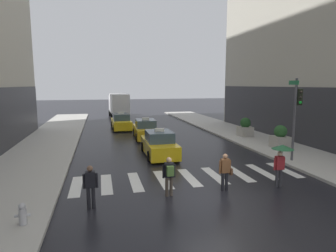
% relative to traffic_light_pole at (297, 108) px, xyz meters
% --- Properties ---
extents(ground_plane, '(160.00, 160.00, 0.00)m').
position_rel_traffic_light_pole_xyz_m(ground_plane, '(-6.83, -4.17, -3.26)').
color(ground_plane, black).
extents(crosswalk_markings, '(11.30, 2.80, 0.01)m').
position_rel_traffic_light_pole_xyz_m(crosswalk_markings, '(-6.83, -1.17, -3.25)').
color(crosswalk_markings, silver).
rests_on(crosswalk_markings, ground).
extents(traffic_light_pole, '(0.44, 0.84, 4.80)m').
position_rel_traffic_light_pole_xyz_m(traffic_light_pole, '(0.00, 0.00, 0.00)').
color(traffic_light_pole, '#47474C').
rests_on(traffic_light_pole, curb_right).
extents(taxi_lead, '(1.96, 4.55, 1.80)m').
position_rel_traffic_light_pole_xyz_m(taxi_lead, '(-7.40, 3.50, -2.53)').
color(taxi_lead, yellow).
rests_on(taxi_lead, ground).
extents(taxi_second, '(2.06, 4.60, 1.80)m').
position_rel_traffic_light_pole_xyz_m(taxi_second, '(-7.30, 9.78, -2.53)').
color(taxi_second, gold).
rests_on(taxi_second, ground).
extents(taxi_third, '(2.00, 4.57, 1.80)m').
position_rel_traffic_light_pole_xyz_m(taxi_third, '(-8.97, 15.27, -2.53)').
color(taxi_third, yellow).
rests_on(taxi_third, ground).
extents(box_truck, '(2.47, 7.60, 3.35)m').
position_rel_traffic_light_pole_xyz_m(box_truck, '(-8.57, 25.09, -1.41)').
color(box_truck, '#2D2D2D').
rests_on(box_truck, ground).
extents(pedestrian_with_umbrella, '(0.96, 0.96, 1.94)m').
position_rel_traffic_light_pole_xyz_m(pedestrian_with_umbrella, '(-3.24, -3.37, -1.74)').
color(pedestrian_with_umbrella, '#333338').
rests_on(pedestrian_with_umbrella, ground).
extents(pedestrian_with_backpack, '(0.55, 0.43, 1.65)m').
position_rel_traffic_light_pole_xyz_m(pedestrian_with_backpack, '(-8.39, -3.30, -2.29)').
color(pedestrian_with_backpack, '#473D33').
rests_on(pedestrian_with_backpack, ground).
extents(pedestrian_with_handbag, '(0.61, 0.24, 1.65)m').
position_rel_traffic_light_pole_xyz_m(pedestrian_with_handbag, '(-5.87, -3.23, -2.32)').
color(pedestrian_with_handbag, black).
rests_on(pedestrian_with_handbag, ground).
extents(pedestrian_plain_coat, '(0.55, 0.24, 1.65)m').
position_rel_traffic_light_pole_xyz_m(pedestrian_plain_coat, '(-11.50, -3.75, -2.32)').
color(pedestrian_plain_coat, black).
rests_on(pedestrian_plain_coat, ground).
extents(fire_hydrant, '(0.48, 0.24, 0.72)m').
position_rel_traffic_light_pole_xyz_m(fire_hydrant, '(-13.58, -4.82, -2.75)').
color(fire_hydrant, '#B2B2B7').
rests_on(fire_hydrant, curb_left).
extents(planter_near_corner, '(1.10, 1.10, 1.60)m').
position_rel_traffic_light_pole_xyz_m(planter_near_corner, '(1.34, 3.25, -2.38)').
color(planter_near_corner, '#A8A399').
rests_on(planter_near_corner, curb_right).
extents(planter_mid_block, '(1.10, 1.10, 1.60)m').
position_rel_traffic_light_pole_xyz_m(planter_mid_block, '(1.18, 7.99, -2.38)').
color(planter_mid_block, '#A8A399').
rests_on(planter_mid_block, curb_right).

